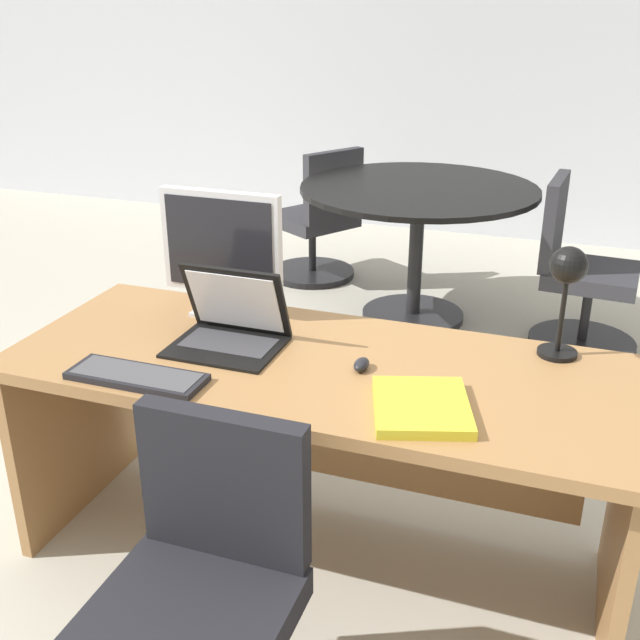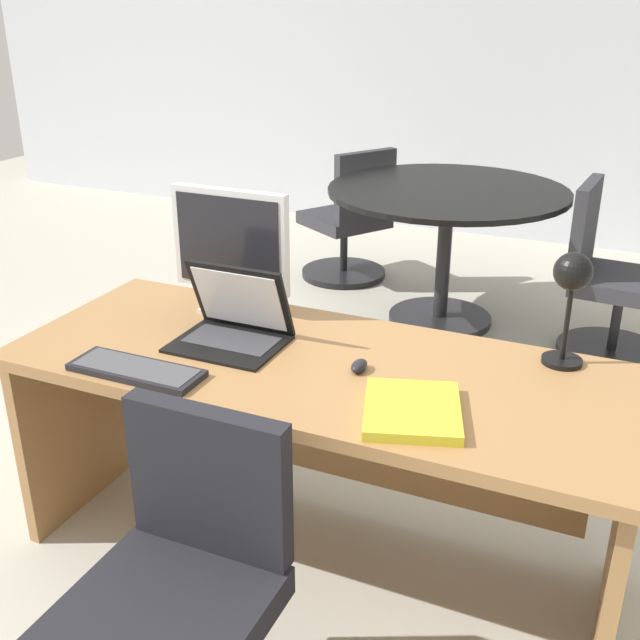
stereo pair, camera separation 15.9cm
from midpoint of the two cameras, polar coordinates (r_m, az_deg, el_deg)
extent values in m
plane|color=#B7B2A3|center=(3.91, 6.03, -3.59)|extent=(12.00, 12.00, 0.00)
cube|color=silver|center=(5.99, 12.81, 19.24)|extent=(10.00, 0.10, 2.80)
cube|color=#9E7042|center=(2.31, -2.29, -3.56)|extent=(1.88, 0.76, 0.04)
cube|color=#9E7042|center=(2.92, -19.33, -7.09)|extent=(0.04, 0.67, 0.69)
cube|color=#9E7042|center=(2.38, 19.67, -14.68)|extent=(0.04, 0.67, 0.69)
cube|color=#9E7042|center=(2.70, 0.07, -7.31)|extent=(1.65, 0.02, 0.49)
cube|color=silver|center=(2.68, -8.79, 0.69)|extent=(0.20, 0.16, 0.01)
cube|color=silver|center=(2.68, -8.74, 1.52)|extent=(0.04, 0.02, 0.06)
cube|color=silver|center=(2.60, -9.11, 5.70)|extent=(0.43, 0.04, 0.35)
cube|color=black|center=(2.58, -9.32, 5.57)|extent=(0.38, 0.00, 0.31)
cube|color=black|center=(2.41, -8.92, -2.02)|extent=(0.34, 0.27, 0.01)
cube|color=#38383D|center=(2.42, -8.71, -1.70)|extent=(0.29, 0.15, 0.00)
cube|color=black|center=(2.43, -8.14, 1.45)|extent=(0.34, 0.11, 0.24)
cube|color=white|center=(2.42, -8.24, 1.34)|extent=(0.30, 0.08, 0.20)
cube|color=black|center=(2.27, -15.47, -4.13)|extent=(0.40, 0.14, 0.02)
cube|color=#47474C|center=(2.27, -15.50, -3.88)|extent=(0.37, 0.12, 0.00)
ellipsoid|color=black|center=(2.24, 1.08, -3.37)|extent=(0.04, 0.08, 0.03)
cylinder|color=black|center=(2.42, 15.48, -2.39)|extent=(0.12, 0.12, 0.01)
cylinder|color=black|center=(2.37, 15.80, 0.44)|extent=(0.02, 0.02, 0.24)
sphere|color=black|center=(2.29, 16.18, 3.92)|extent=(0.11, 0.11, 0.11)
cube|color=yellow|center=(2.04, 5.35, -6.50)|extent=(0.33, 0.35, 0.03)
cube|color=black|center=(1.95, -12.38, -21.24)|extent=(0.46, 0.46, 0.08)
cube|color=black|center=(1.94, -9.58, -12.08)|extent=(0.44, 0.06, 0.40)
cylinder|color=black|center=(4.50, 5.91, 0.35)|extent=(0.59, 0.59, 0.04)
cylinder|color=black|center=(4.36, 6.11, 4.93)|extent=(0.08, 0.08, 0.72)
cylinder|color=black|center=(4.26, 6.32, 9.69)|extent=(1.31, 1.31, 0.03)
cylinder|color=black|center=(4.33, 17.92, -1.62)|extent=(0.56, 0.56, 0.04)
cylinder|color=black|center=(4.26, 18.22, 0.61)|extent=(0.05, 0.05, 0.32)
cube|color=#2D2D33|center=(4.19, 18.56, 3.16)|extent=(0.49, 0.49, 0.08)
cube|color=#2D2D33|center=(4.14, 16.02, 7.10)|extent=(0.09, 0.44, 0.45)
cylinder|color=black|center=(5.17, -1.45, 3.54)|extent=(0.56, 0.56, 0.04)
cylinder|color=black|center=(5.11, -1.47, 5.40)|extent=(0.05, 0.05, 0.31)
cube|color=#2D2D33|center=(5.05, -1.49, 7.52)|extent=(0.63, 0.63, 0.08)
cube|color=#2D2D33|center=(4.82, 0.07, 9.94)|extent=(0.28, 0.40, 0.44)
camera|label=1|loc=(0.08, -92.00, -0.85)|focal=42.91mm
camera|label=2|loc=(0.08, 88.00, 0.85)|focal=42.91mm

